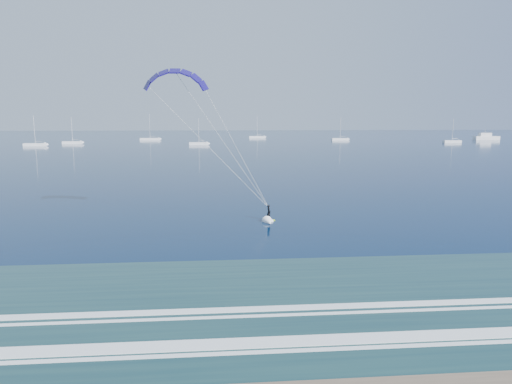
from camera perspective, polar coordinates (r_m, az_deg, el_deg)
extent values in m
cube|color=#1E423F|center=(25.72, -3.13, -15.90)|extent=(600.00, 22.00, 0.03)
cube|color=white|center=(23.46, -2.94, -18.43)|extent=(600.00, 1.10, 0.07)
cube|color=white|center=(27.07, -3.23, -14.53)|extent=(600.00, 0.70, 0.07)
cube|color=#A6D719|center=(49.66, 1.60, -3.53)|extent=(1.36, 0.44, 0.08)
imported|color=black|center=(49.48, 1.60, -2.55)|extent=(0.53, 0.69, 1.67)
cone|color=white|center=(48.38, 1.59, -3.82)|extent=(1.31, 1.74, 1.10)
cube|color=white|center=(277.04, 26.85, 6.04)|extent=(13.44, 3.58, 1.97)
cube|color=white|center=(276.46, 26.70, 6.44)|extent=(6.27, 2.87, 1.79)
cylinder|color=silver|center=(276.41, 26.73, 6.83)|extent=(0.16, 0.16, 2.00)
cube|color=white|center=(209.11, -25.85, 5.34)|extent=(9.20, 2.40, 1.20)
cylinder|color=silver|center=(208.90, -25.97, 7.04)|extent=(0.18, 0.18, 11.24)
cylinder|color=silver|center=(208.62, -25.57, 5.74)|extent=(2.60, 0.12, 0.12)
cube|color=white|center=(221.39, -21.94, 5.75)|extent=(8.70, 2.40, 1.20)
cylinder|color=silver|center=(221.20, -22.03, 7.29)|extent=(0.18, 0.18, 10.75)
cylinder|color=silver|center=(220.98, -21.66, 6.12)|extent=(2.60, 0.12, 0.12)
cube|color=white|center=(248.64, -13.10, 6.46)|extent=(10.48, 2.40, 1.20)
cylinder|color=silver|center=(248.45, -13.15, 8.06)|extent=(0.18, 0.18, 12.69)
cylinder|color=silver|center=(248.42, -12.83, 6.79)|extent=(2.60, 0.12, 0.12)
cube|color=white|center=(198.26, -7.15, 6.02)|extent=(8.16, 2.40, 1.20)
cylinder|color=silver|center=(198.05, -7.18, 7.67)|extent=(0.18, 0.18, 10.20)
cylinder|color=silver|center=(198.15, -6.81, 6.43)|extent=(2.60, 0.12, 0.12)
cube|color=white|center=(270.61, 0.15, 6.88)|extent=(9.62, 2.40, 1.20)
cylinder|color=silver|center=(270.44, 0.15, 8.25)|extent=(0.18, 0.18, 11.75)
cylinder|color=silver|center=(270.67, 0.40, 7.18)|extent=(2.60, 0.12, 0.12)
cube|color=white|center=(244.35, 10.48, 6.50)|extent=(8.95, 2.40, 1.20)
cylinder|color=silver|center=(244.17, 10.52, 7.93)|extent=(0.18, 0.18, 10.99)
cylinder|color=silver|center=(244.61, 10.76, 6.82)|extent=(2.60, 0.12, 0.12)
cube|color=white|center=(234.41, 23.30, 5.81)|extent=(8.28, 2.40, 1.20)
cylinder|color=silver|center=(234.23, 23.39, 7.19)|extent=(0.18, 0.18, 10.08)
cylinder|color=silver|center=(234.92, 23.59, 6.14)|extent=(2.60, 0.12, 0.12)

